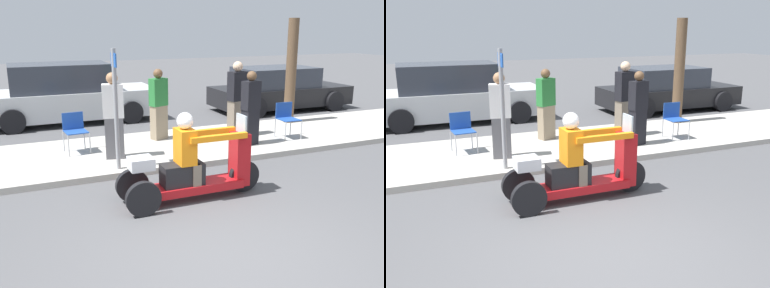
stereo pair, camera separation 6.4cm
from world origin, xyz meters
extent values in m
plane|color=#4C4C4F|center=(0.00, 0.00, 0.00)|extent=(60.00, 60.00, 0.00)
cube|color=#B2ADA3|center=(0.00, 4.60, 0.06)|extent=(28.00, 2.80, 0.12)
cylinder|color=black|center=(1.23, 1.83, 0.27)|extent=(0.53, 0.10, 0.53)
cylinder|color=black|center=(-0.62, 1.53, 0.27)|extent=(0.53, 0.10, 0.53)
cylinder|color=black|center=(-0.62, 2.13, 0.27)|extent=(0.53, 0.10, 0.53)
cube|color=#AD1419|center=(0.28, 1.83, 0.21)|extent=(1.66, 0.42, 0.13)
cube|color=black|center=(0.11, 1.83, 0.45)|extent=(0.67, 0.33, 0.34)
cube|color=#AD1419|center=(1.13, 1.83, 0.58)|extent=(0.24, 0.33, 0.87)
cube|color=silver|center=(1.15, 1.83, 1.17)|extent=(0.03, 0.30, 0.30)
cube|color=silver|center=(-0.55, 1.83, 0.71)|extent=(0.36, 0.33, 0.18)
cube|color=orange|center=(0.16, 1.83, 0.90)|extent=(0.26, 0.38, 0.55)
sphere|color=white|center=(0.16, 1.83, 1.30)|extent=(0.26, 0.26, 0.26)
cube|color=#726656|center=(0.29, 1.71, 0.45)|extent=(0.14, 0.14, 0.34)
cube|color=#726656|center=(0.29, 1.95, 0.45)|extent=(0.14, 0.14, 0.34)
cube|color=orange|center=(0.64, 1.63, 1.04)|extent=(0.97, 0.09, 0.09)
cube|color=orange|center=(0.64, 2.03, 1.04)|extent=(0.97, 0.09, 0.09)
cube|color=gray|center=(0.87, 5.21, 0.52)|extent=(0.41, 0.34, 0.79)
cube|color=#267233|center=(0.87, 5.21, 1.23)|extent=(0.45, 0.35, 0.63)
sphere|color=brown|center=(0.87, 5.21, 1.65)|extent=(0.21, 0.21, 0.21)
cube|color=#515156|center=(-0.42, 4.15, 0.54)|extent=(0.41, 0.32, 0.83)
cube|color=silver|center=(-0.42, 4.15, 1.28)|extent=(0.45, 0.33, 0.66)
sphere|color=#9E704C|center=(-0.42, 4.15, 1.72)|extent=(0.22, 0.22, 0.22)
cube|color=black|center=(2.59, 3.98, 0.52)|extent=(0.40, 0.31, 0.79)
cube|color=black|center=(2.59, 3.98, 1.23)|extent=(0.43, 0.32, 0.63)
sphere|color=brown|center=(2.59, 3.98, 1.65)|extent=(0.21, 0.21, 0.21)
cube|color=#726656|center=(2.68, 4.76, 0.55)|extent=(0.43, 0.33, 0.86)
cube|color=black|center=(2.68, 4.76, 1.32)|extent=(0.47, 0.34, 0.68)
sphere|color=beige|center=(2.68, 4.76, 1.78)|extent=(0.23, 0.23, 0.23)
cylinder|color=#A5A8AD|center=(3.49, 3.88, 0.34)|extent=(0.02, 0.02, 0.44)
cylinder|color=#A5A8AD|center=(3.93, 3.88, 0.34)|extent=(0.02, 0.02, 0.44)
cylinder|color=#A5A8AD|center=(3.50, 4.32, 0.34)|extent=(0.02, 0.02, 0.44)
cylinder|color=#A5A8AD|center=(3.94, 4.32, 0.34)|extent=(0.02, 0.02, 0.44)
cube|color=#1E479E|center=(3.71, 4.10, 0.57)|extent=(0.45, 0.45, 0.02)
cube|color=#1E479E|center=(3.72, 4.32, 0.75)|extent=(0.44, 0.03, 0.38)
cylinder|color=#A5A8AD|center=(-1.27, 4.59, 0.34)|extent=(0.02, 0.02, 0.44)
cylinder|color=#A5A8AD|center=(-0.83, 4.63, 0.34)|extent=(0.02, 0.02, 0.44)
cylinder|color=#A5A8AD|center=(-1.31, 5.02, 0.34)|extent=(0.02, 0.02, 0.44)
cylinder|color=#A5A8AD|center=(-0.88, 5.07, 0.34)|extent=(0.02, 0.02, 0.44)
cube|color=#1E479E|center=(-1.07, 4.83, 0.57)|extent=(0.48, 0.48, 0.02)
cube|color=#1E479E|center=(-1.09, 5.04, 0.75)|extent=(0.44, 0.07, 0.38)
cube|color=black|center=(5.95, 7.74, 0.47)|extent=(4.50, 1.86, 0.59)
cube|color=#2D333D|center=(5.73, 7.74, 1.08)|extent=(2.48, 1.67, 0.63)
cylinder|color=black|center=(7.42, 6.81, 0.32)|extent=(0.64, 0.22, 0.64)
cylinder|color=black|center=(7.42, 8.67, 0.32)|extent=(0.64, 0.22, 0.64)
cylinder|color=black|center=(4.49, 6.81, 0.32)|extent=(0.64, 0.22, 0.64)
cylinder|color=black|center=(4.49, 8.67, 0.32)|extent=(0.64, 0.22, 0.64)
cube|color=silver|center=(-0.70, 8.49, 0.55)|extent=(4.83, 1.77, 0.75)
cube|color=#2D333D|center=(-0.94, 8.49, 1.30)|extent=(2.65, 1.59, 0.76)
cylinder|color=black|center=(0.87, 7.61, 0.32)|extent=(0.64, 0.22, 0.64)
cylinder|color=black|center=(0.87, 9.37, 0.32)|extent=(0.64, 0.22, 0.64)
cylinder|color=black|center=(-2.27, 7.61, 0.32)|extent=(0.64, 0.22, 0.64)
cylinder|color=black|center=(-2.27, 9.37, 0.32)|extent=(0.64, 0.22, 0.64)
cylinder|color=brown|center=(4.75, 5.55, 1.51)|extent=(0.28, 0.28, 2.77)
cylinder|color=gray|center=(-0.52, 3.45, 1.22)|extent=(0.08, 0.08, 2.20)
cube|color=#1E51AD|center=(-0.52, 3.45, 2.12)|extent=(0.02, 0.36, 0.24)
camera|label=1|loc=(-2.23, -4.05, 2.70)|focal=40.00mm
camera|label=2|loc=(-2.17, -4.08, 2.70)|focal=40.00mm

